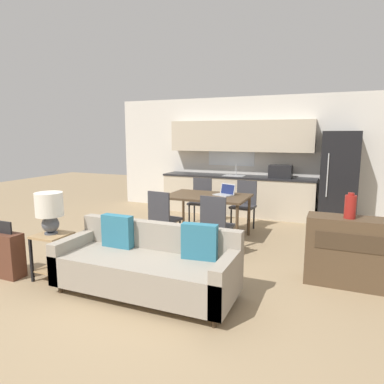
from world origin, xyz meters
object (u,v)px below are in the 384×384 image
(dining_table, at_px, (208,199))
(dining_chair_far_right, at_px, (244,203))
(couch, at_px, (148,265))
(dining_chair_near_left, at_px, (163,216))
(table_lamp, at_px, (49,209))
(laptop, at_px, (225,192))
(refrigerator, at_px, (339,178))
(credenza, at_px, (354,252))
(dining_chair_near_right, at_px, (216,223))
(vase, at_px, (350,206))
(dining_chair_far_left, at_px, (201,199))
(suitcase, at_px, (6,254))
(side_table, at_px, (53,249))

(dining_table, bearing_deg, dining_chair_far_right, 60.14)
(couch, relative_size, dining_chair_near_left, 2.22)
(table_lamp, xyz_separation_m, laptop, (1.50, 2.57, -0.09))
(refrigerator, xyz_separation_m, table_lamp, (-3.36, -4.37, -0.04))
(refrigerator, relative_size, dining_chair_near_left, 2.02)
(table_lamp, xyz_separation_m, credenza, (3.54, 1.24, -0.49))
(dining_chair_near_left, bearing_deg, table_lamp, 71.86)
(credenza, height_order, dining_chair_near_right, dining_chair_near_right)
(refrigerator, xyz_separation_m, dining_chair_near_left, (-2.61, -2.74, -0.43))
(refrigerator, xyz_separation_m, vase, (0.11, -3.16, 0.04))
(dining_chair_near_right, bearing_deg, dining_chair_far_left, -59.02)
(dining_chair_far_right, bearing_deg, suitcase, -117.33)
(dining_chair_far_right, bearing_deg, table_lamp, -111.16)
(dining_chair_near_right, bearing_deg, dining_chair_far_right, -87.26)
(dining_table, height_order, table_lamp, table_lamp)
(side_table, distance_m, dining_chair_near_right, 2.28)
(couch, height_order, vase, vase)
(dining_table, bearing_deg, laptop, 25.40)
(refrigerator, bearing_deg, table_lamp, -127.54)
(couch, bearing_deg, dining_chair_near_left, 111.32)
(credenza, bearing_deg, dining_chair_far_left, 143.56)
(table_lamp, distance_m, vase, 3.67)
(vase, bearing_deg, suitcase, -161.02)
(couch, height_order, dining_chair_near_right, dining_chair_near_right)
(side_table, xyz_separation_m, credenza, (3.52, 1.25, 0.04))
(laptop, bearing_deg, dining_chair_far_right, 99.45)
(dining_chair_near_right, distance_m, dining_chair_far_left, 1.97)
(dining_table, relative_size, laptop, 3.62)
(dining_table, relative_size, vase, 4.67)
(table_lamp, distance_m, dining_chair_far_left, 3.41)
(vase, relative_size, suitcase, 0.42)
(side_table, bearing_deg, dining_chair_near_left, 66.06)
(refrigerator, xyz_separation_m, suitcase, (-3.96, -4.56, -0.66))
(couch, bearing_deg, refrigerator, 64.72)
(table_lamp, distance_m, suitcase, 0.88)
(dining_chair_far_right, xyz_separation_m, dining_chair_far_left, (-0.93, 0.05, 0.00))
(dining_chair_far_right, bearing_deg, credenza, -40.98)
(table_lamp, relative_size, dining_chair_near_right, 0.56)
(vase, bearing_deg, table_lamp, -160.84)
(refrigerator, distance_m, couch, 4.76)
(table_lamp, bearing_deg, dining_chair_far_left, 77.19)
(table_lamp, bearing_deg, refrigerator, 52.46)
(dining_chair_near_right, relative_size, dining_chair_near_left, 1.00)
(refrigerator, height_order, couch, refrigerator)
(side_table, xyz_separation_m, dining_chair_far_left, (0.73, 3.31, 0.13))
(suitcase, bearing_deg, dining_chair_near_left, 53.42)
(suitcase, bearing_deg, laptop, 52.74)
(vase, bearing_deg, couch, -152.58)
(credenza, height_order, dining_chair_far_right, dining_chair_far_right)
(credenza, distance_m, dining_chair_near_right, 1.90)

